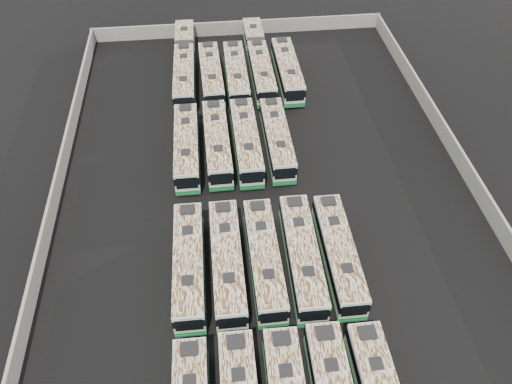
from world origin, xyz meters
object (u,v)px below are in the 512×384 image
(bus_midfront_left, at_px, (227,262))
(bus_midback_right, at_px, (277,139))
(bus_midfront_far_left, at_px, (189,265))
(bus_back_far_left, at_px, (185,64))
(bus_midback_far_left, at_px, (187,147))
(bus_back_left, at_px, (211,75))
(bus_midback_center, at_px, (246,141))
(bus_back_right, at_px, (259,60))
(bus_midfront_center, at_px, (264,259))
(bus_back_center, at_px, (236,75))
(bus_midback_left, at_px, (217,143))
(bus_back_far_right, at_px, (287,71))
(bus_midfront_far_right, at_px, (338,254))
(bus_midfront_right, at_px, (302,256))

(bus_midfront_left, height_order, bus_midback_right, bus_midfront_left)
(bus_midfront_far_left, distance_m, bus_back_far_left, 34.47)
(bus_midback_far_left, distance_m, bus_back_left, 14.91)
(bus_midback_center, relative_size, bus_back_left, 1.01)
(bus_midback_far_left, relative_size, bus_back_right, 0.65)
(bus_midfront_center, distance_m, bus_midback_far_left, 18.06)
(bus_midback_center, bearing_deg, bus_back_far_left, 110.85)
(bus_midback_center, distance_m, bus_back_center, 14.11)
(bus_midfront_far_left, bearing_deg, bus_midback_right, 59.01)
(bus_midfront_left, bearing_deg, bus_back_far_left, 96.00)
(bus_midfront_left, bearing_deg, bus_midback_left, 90.11)
(bus_back_center, bearing_deg, bus_midback_left, -103.15)
(bus_midback_far_left, relative_size, bus_midback_right, 1.02)
(bus_back_far_right, bearing_deg, bus_midfront_far_left, -113.98)
(bus_midfront_far_right, relative_size, bus_midback_right, 1.00)
(bus_back_far_right, bearing_deg, bus_midfront_far_right, -90.14)
(bus_back_right, bearing_deg, bus_midback_left, -111.31)
(bus_midback_right, distance_m, bus_back_left, 15.85)
(bus_midback_right, xyz_separation_m, bus_back_far_right, (3.43, 14.23, 0.07))
(bus_midback_right, bearing_deg, bus_midfront_far_left, -121.79)
(bus_back_far_left, xyz_separation_m, bus_back_left, (3.53, -3.39, 0.00))
(bus_back_far_left, relative_size, bus_back_left, 1.55)
(bus_midfront_far_right, bearing_deg, bus_back_left, 108.67)
(bus_midback_far_left, xyz_separation_m, bus_back_center, (6.83, 14.29, 0.02))
(bus_back_far_right, bearing_deg, bus_back_left, 179.97)
(bus_back_right, xyz_separation_m, bus_back_far_right, (3.56, -3.33, 0.07))
(bus_midback_right, bearing_deg, bus_midfront_far_right, -79.03)
(bus_midfront_far_right, xyz_separation_m, bus_back_far_right, (0.11, 31.32, 0.06))
(bus_midfront_far_left, xyz_separation_m, bus_back_left, (3.49, 31.08, 0.01))
(bus_midfront_far_left, xyz_separation_m, bus_back_far_right, (13.86, 31.07, 0.03))
(bus_back_center, xyz_separation_m, bus_back_right, (3.45, 3.52, -0.05))
(bus_midfront_left, distance_m, bus_midfront_right, 6.90)
(bus_midfront_far_left, bearing_deg, bus_back_far_right, 66.75)
(bus_back_center, xyz_separation_m, bus_back_far_right, (7.01, 0.19, 0.02))
(bus_midfront_center, relative_size, bus_back_left, 0.98)
(bus_midfront_center, distance_m, bus_back_center, 31.00)
(bus_midfront_right, relative_size, bus_midback_far_left, 1.02)
(bus_back_right, bearing_deg, bus_back_center, -134.54)
(bus_midback_far_left, bearing_deg, bus_midfront_left, -77.90)
(bus_midfront_left, distance_m, bus_back_center, 31.19)
(bus_midfront_far_right, xyz_separation_m, bus_back_right, (-3.45, 34.66, -0.00))
(bus_midfront_center, distance_m, bus_midfront_far_right, 6.89)
(bus_midback_center, height_order, bus_back_far_right, bus_back_far_right)
(bus_midback_far_left, distance_m, bus_midback_center, 6.82)
(bus_midback_far_left, xyz_separation_m, bus_back_far_right, (13.85, 14.48, 0.04))
(bus_midfront_center, height_order, bus_back_left, bus_back_left)
(bus_midback_far_left, xyz_separation_m, bus_back_left, (3.48, 14.49, 0.01))
(bus_midfront_right, height_order, bus_midback_left, bus_midfront_right)
(bus_midfront_right, xyz_separation_m, bus_midback_far_left, (-10.34, 16.79, -0.03))
(bus_midback_left, bearing_deg, bus_midback_right, -0.84)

